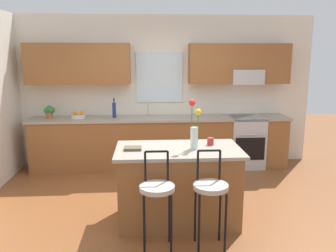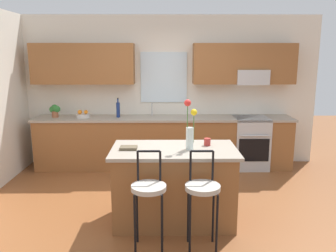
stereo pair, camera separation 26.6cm
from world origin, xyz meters
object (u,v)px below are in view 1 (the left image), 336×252
bar_stool_near (157,192)px  bottle_olive_oil (114,110)px  kitchen_island (178,185)px  fruit_bowl_oranges (78,116)px  flower_vase (194,129)px  potted_plant_small (49,111)px  cookbook (133,148)px  mug_ceramic (210,141)px  oven_range (245,141)px  bar_stool_middle (210,191)px

bar_stool_near → bottle_olive_oil: size_ratio=3.02×
kitchen_island → fruit_bowl_oranges: bearing=127.0°
flower_vase → potted_plant_small: size_ratio=2.57×
bottle_olive_oil → potted_plant_small: size_ratio=1.51×
cookbook → bottle_olive_oil: size_ratio=0.58×
mug_ceramic → flower_vase: bearing=-143.5°
flower_vase → fruit_bowl_oranges: 2.74m
oven_range → fruit_bowl_oranges: 3.02m
kitchen_island → cookbook: size_ratio=7.42×
bar_stool_near → flower_vase: size_ratio=1.77×
mug_ceramic → potted_plant_small: (-2.46, 1.93, 0.09)m
oven_range → kitchen_island: same height
bar_stool_near → oven_range: bearing=57.6°
kitchen_island → potted_plant_small: 2.97m
fruit_bowl_oranges → bottle_olive_oil: 0.63m
mug_ceramic → bar_stool_near: bearing=-131.9°
mug_ceramic → kitchen_island: bearing=-161.9°
fruit_bowl_oranges → potted_plant_small: (-0.49, -0.00, 0.09)m
oven_range → flower_vase: flower_vase is taller
kitchen_island → bar_stool_near: bar_stool_near is taller
bar_stool_middle → cookbook: bar_stool_middle is taller
kitchen_island → cookbook: cookbook is taller
mug_ceramic → cookbook: (-0.94, -0.16, -0.03)m
mug_ceramic → cookbook: size_ratio=0.45×
oven_range → bottle_olive_oil: (-2.35, 0.02, 0.60)m
oven_range → kitchen_island: (-1.42, -2.04, 0.00)m
kitchen_island → cookbook: bearing=-176.9°
kitchen_island → flower_vase: 0.72m
bar_stool_middle → mug_ceramic: (0.13, 0.76, 0.33)m
fruit_bowl_oranges → bar_stool_near: bearing=-64.5°
oven_range → bar_stool_near: (-1.69, -2.67, 0.18)m
bar_stool_near → bottle_olive_oil: bearing=103.8°
oven_range → cookbook: bearing=-133.4°
bar_stool_middle → fruit_bowl_oranges: fruit_bowl_oranges is taller
bar_stool_near → potted_plant_small: (-1.77, 2.70, 0.42)m
bar_stool_middle → fruit_bowl_oranges: bearing=124.2°
bar_stool_middle → mug_ceramic: bearing=80.1°
mug_ceramic → cookbook: 0.96m
bottle_olive_oil → potted_plant_small: bottle_olive_oil is taller
cookbook → potted_plant_small: 2.59m
kitchen_island → bar_stool_middle: bearing=-66.4°
flower_vase → potted_plant_small: flower_vase is taller
flower_vase → fruit_bowl_oranges: bearing=129.7°
bar_stool_near → potted_plant_small: 3.25m
bar_stool_near → cookbook: bearing=113.5°
bar_stool_near → flower_vase: (0.46, 0.60, 0.53)m
potted_plant_small → flower_vase: bearing=-43.3°
potted_plant_small → bar_stool_near: bearing=-56.7°
bottle_olive_oil → potted_plant_small: 1.11m
oven_range → bar_stool_near: 3.17m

